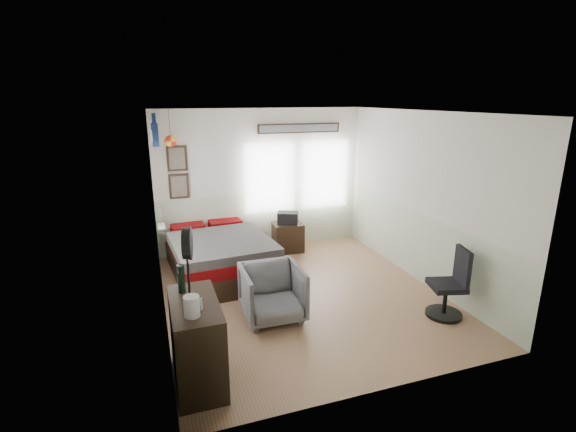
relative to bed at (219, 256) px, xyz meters
name	(u,v)px	position (x,y,z in m)	size (l,w,h in m)	color
ground_plane	(303,295)	(1.05, -1.20, -0.34)	(4.00, 4.50, 0.01)	#8A6648
room_shell	(294,189)	(0.97, -1.01, 1.28)	(4.02, 4.52, 2.71)	beige
wall_decor	(204,145)	(-0.06, 0.76, 1.77)	(3.55, 1.32, 1.44)	#3C251A
bed	(219,256)	(0.00, 0.00, 0.00)	(1.66, 2.22, 0.67)	black
dresser	(197,342)	(-0.69, -2.66, 0.12)	(0.48, 1.00, 0.90)	black
armchair	(272,293)	(0.42, -1.69, 0.04)	(0.78, 0.81, 0.73)	slate
nightstand	(288,237)	(1.45, 0.68, -0.05)	(0.55, 0.44, 0.55)	black
task_chair	(450,289)	(2.71, -2.41, 0.07)	(0.53, 0.53, 0.97)	black
kettle	(192,306)	(-0.74, -2.93, 0.67)	(0.18, 0.15, 0.20)	silver
bottle	(181,279)	(-0.78, -2.39, 0.72)	(0.08, 0.08, 0.31)	black
stand_fan	(187,245)	(-0.72, -2.65, 1.19)	(0.14, 0.33, 0.80)	black
black_bag	(288,218)	(1.45, 0.68, 0.34)	(0.39, 0.25, 0.23)	black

